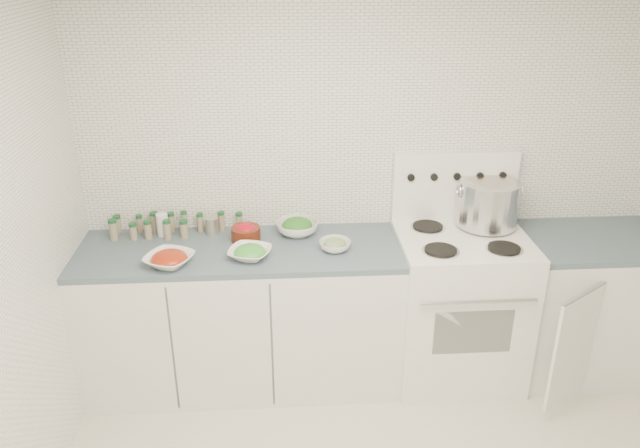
{
  "coord_description": "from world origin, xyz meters",
  "views": [
    {
      "loc": [
        -0.57,
        -2.03,
        2.48
      ],
      "look_at": [
        -0.36,
        1.14,
        1.06
      ],
      "focal_mm": 35.0,
      "sensor_mm": 36.0,
      "label": 1
    }
  ],
  "objects_px": {
    "bowl_snowpea": "(250,253)",
    "stock_pot": "(488,201)",
    "bowl_tomato": "(169,259)",
    "stove": "(457,302)"
  },
  "relations": [
    {
      "from": "stock_pot",
      "to": "bowl_tomato",
      "type": "distance_m",
      "value": 1.88
    },
    {
      "from": "stock_pot",
      "to": "bowl_snowpea",
      "type": "relative_size",
      "value": 1.31
    },
    {
      "from": "stock_pot",
      "to": "bowl_snowpea",
      "type": "height_order",
      "value": "stock_pot"
    },
    {
      "from": "stove",
      "to": "bowl_tomato",
      "type": "bearing_deg",
      "value": -173.99
    },
    {
      "from": "stove",
      "to": "bowl_tomato",
      "type": "height_order",
      "value": "stove"
    },
    {
      "from": "stock_pot",
      "to": "bowl_snowpea",
      "type": "bearing_deg",
      "value": -169.25
    },
    {
      "from": "bowl_tomato",
      "to": "bowl_snowpea",
      "type": "height_order",
      "value": "bowl_tomato"
    },
    {
      "from": "bowl_tomato",
      "to": "bowl_snowpea",
      "type": "distance_m",
      "value": 0.44
    },
    {
      "from": "stove",
      "to": "bowl_snowpea",
      "type": "relative_size",
      "value": 4.69
    },
    {
      "from": "bowl_snowpea",
      "to": "stock_pot",
      "type": "bearing_deg",
      "value": 10.75
    }
  ]
}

